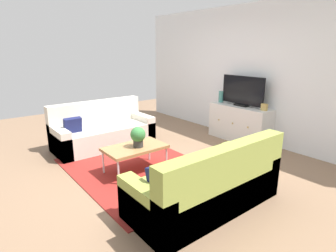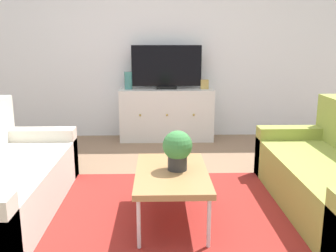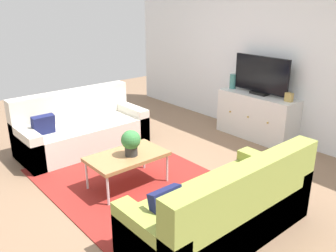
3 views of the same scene
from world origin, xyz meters
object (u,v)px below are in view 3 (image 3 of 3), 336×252
at_px(couch_left_side, 80,130).
at_px(glass_vase, 233,81).
at_px(tv_console, 257,116).
at_px(flat_screen_tv, 261,76).
at_px(mantel_clock, 289,97).
at_px(coffee_table, 127,157).
at_px(couch_right_side, 226,212).
at_px(potted_plant, 131,142).

xyz_separation_m(couch_left_side, glass_vase, (0.94, 2.37, 0.56)).
relative_size(tv_console, flat_screen_tv, 1.35).
bearing_deg(flat_screen_tv, tv_console, -90.00).
bearing_deg(flat_screen_tv, mantel_clock, -2.16).
bearing_deg(coffee_table, tv_console, 89.53).
bearing_deg(couch_right_side, couch_left_side, 180.00).
bearing_deg(glass_vase, couch_right_side, -50.77).
distance_m(couch_right_side, flat_screen_tv, 2.88).
bearing_deg(coffee_table, couch_left_side, 174.85).
relative_size(potted_plant, flat_screen_tv, 0.32).
xyz_separation_m(coffee_table, potted_plant, (0.05, 0.03, 0.20)).
distance_m(potted_plant, mantel_clock, 2.53).
bearing_deg(flat_screen_tv, couch_right_side, -59.53).
height_order(couch_right_side, tv_console, couch_right_side).
bearing_deg(potted_plant, tv_console, 90.58).
distance_m(flat_screen_tv, glass_vase, 0.56).
height_order(flat_screen_tv, mantel_clock, flat_screen_tv).
height_order(couch_left_side, couch_right_side, same).
distance_m(couch_left_side, flat_screen_tv, 2.91).
height_order(coffee_table, glass_vase, glass_vase).
height_order(couch_left_side, potted_plant, couch_left_side).
bearing_deg(mantel_clock, glass_vase, 180.00).
height_order(coffee_table, flat_screen_tv, flat_screen_tv).
bearing_deg(glass_vase, couch_left_side, -111.61).
relative_size(coffee_table, mantel_clock, 7.10).
bearing_deg(mantel_clock, couch_left_side, -130.12).
height_order(couch_left_side, glass_vase, glass_vase).
relative_size(tv_console, glass_vase, 5.40).
bearing_deg(glass_vase, flat_screen_tv, 2.16).
relative_size(tv_console, mantel_clock, 10.01).
bearing_deg(tv_console, coffee_table, -90.47).
distance_m(glass_vase, mantel_clock, 1.06).
relative_size(potted_plant, glass_vase, 1.29).
distance_m(couch_right_side, coffee_table, 1.44).
distance_m(couch_right_side, potted_plant, 1.42).
distance_m(coffee_table, flat_screen_tv, 2.61).
relative_size(couch_right_side, mantel_clock, 14.37).
xyz_separation_m(couch_left_side, couch_right_side, (2.88, 0.00, 0.00)).
distance_m(couch_right_side, tv_console, 2.76).
xyz_separation_m(couch_left_side, tv_console, (1.47, 2.37, 0.08)).
relative_size(coffee_table, flat_screen_tv, 0.96).
xyz_separation_m(potted_plant, tv_console, (-0.02, 2.47, -0.22)).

